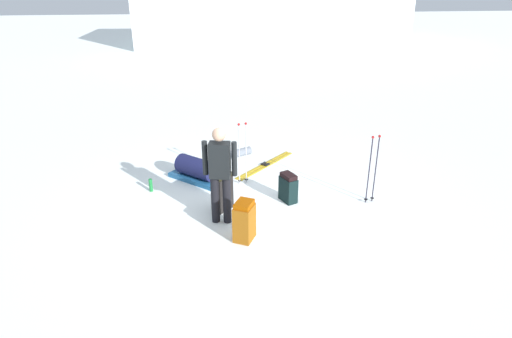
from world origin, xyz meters
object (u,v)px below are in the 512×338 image
at_px(skier_standing, 220,171).
at_px(ski_poles_planted_far, 243,150).
at_px(ski_pair_near, 265,165).
at_px(backpack_bright, 288,188).
at_px(ski_poles_planted_near, 373,166).
at_px(gear_sled, 197,170).
at_px(sleeping_mat_rolled, 240,153).
at_px(thermos_bottle, 151,185).
at_px(backpack_small_spare, 244,221).
at_px(backpack_large_dark, 222,192).

relative_size(skier_standing, ski_poles_planted_far, 1.32).
relative_size(ski_pair_near, backpack_bright, 2.67).
relative_size(ski_poles_planted_near, gear_sled, 1.08).
bearing_deg(sleeping_mat_rolled, thermos_bottle, -139.34).
relative_size(skier_standing, backpack_small_spare, 2.51).
xyz_separation_m(backpack_bright, sleeping_mat_rolled, (-0.73, 2.28, -0.18)).
height_order(ski_pair_near, backpack_large_dark, backpack_large_dark).
height_order(backpack_large_dark, thermos_bottle, backpack_large_dark).
bearing_deg(skier_standing, backpack_large_dark, 85.82).
bearing_deg(gear_sled, backpack_small_spare, -70.83).
relative_size(backpack_bright, ski_poles_planted_far, 0.43).
distance_m(ski_pair_near, backpack_large_dark, 2.15).
relative_size(skier_standing, ski_pair_near, 1.15).
height_order(ski_poles_planted_far, gear_sled, ski_poles_planted_far).
height_order(backpack_bright, ski_poles_planted_near, ski_poles_planted_near).
height_order(ski_poles_planted_near, ski_poles_planted_far, ski_poles_planted_near).
height_order(backpack_small_spare, gear_sled, backpack_small_spare).
height_order(backpack_bright, sleeping_mat_rolled, backpack_bright).
relative_size(backpack_small_spare, thermos_bottle, 2.61).
bearing_deg(gear_sled, skier_standing, -75.13).
bearing_deg(skier_standing, sleeping_mat_rolled, 79.67).
bearing_deg(backpack_large_dark, skier_standing, -94.18).
height_order(backpack_large_dark, gear_sled, backpack_large_dark).
bearing_deg(ski_pair_near, backpack_large_dark, -118.55).
height_order(skier_standing, sleeping_mat_rolled, skier_standing).
relative_size(ski_poles_planted_near, thermos_bottle, 5.07).
distance_m(backpack_bright, ski_poles_planted_near, 1.59).
relative_size(skier_standing, thermos_bottle, 6.54).
relative_size(backpack_bright, gear_sled, 0.46).
bearing_deg(backpack_bright, thermos_bottle, 165.44).
height_order(gear_sled, thermos_bottle, gear_sled).
bearing_deg(backpack_bright, ski_poles_planted_near, -7.42).
bearing_deg(gear_sled, backpack_large_dark, -69.24).
bearing_deg(backpack_large_dark, gear_sled, 110.76).
bearing_deg(ski_pair_near, ski_poles_planted_far, -124.54).
relative_size(backpack_large_dark, backpack_small_spare, 1.05).
xyz_separation_m(backpack_bright, ski_poles_planted_far, (-0.78, 0.86, 0.44)).
xyz_separation_m(ski_poles_planted_far, sleeping_mat_rolled, (0.04, 1.42, -0.62)).
bearing_deg(ski_poles_planted_near, sleeping_mat_rolled, 132.14).
relative_size(backpack_large_dark, sleeping_mat_rolled, 1.30).
height_order(ski_poles_planted_near, thermos_bottle, ski_poles_planted_near).
bearing_deg(backpack_small_spare, thermos_bottle, 131.79).
bearing_deg(ski_poles_planted_far, backpack_bright, -47.75).
height_order(backpack_large_dark, sleeping_mat_rolled, backpack_large_dark).
relative_size(backpack_small_spare, ski_poles_planted_far, 0.53).
relative_size(backpack_large_dark, ski_poles_planted_near, 0.54).
bearing_deg(thermos_bottle, backpack_large_dark, -32.36).
bearing_deg(thermos_bottle, ski_pair_near, 22.69).
distance_m(skier_standing, sleeping_mat_rolled, 3.07).
bearing_deg(backpack_bright, backpack_small_spare, -127.24).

